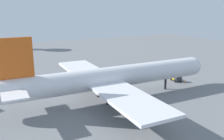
% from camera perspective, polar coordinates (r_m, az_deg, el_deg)
% --- Properties ---
extents(ground_plane, '(253.06, 253.06, 0.00)m').
position_cam_1_polar(ground_plane, '(69.40, 0.00, -6.64)').
color(ground_plane, slate).
extents(cargo_airplane, '(63.26, 53.17, 18.41)m').
position_cam_1_polar(cargo_airplane, '(67.26, -0.30, -1.79)').
color(cargo_airplane, silver).
rests_on(cargo_airplane, ground_plane).
extents(maintenance_van, '(3.12, 4.32, 2.05)m').
position_cam_1_polar(maintenance_van, '(87.81, 14.65, -1.83)').
color(maintenance_van, '#333338').
rests_on(maintenance_van, ground_plane).
extents(safety_cone_nose, '(0.47, 0.47, 0.66)m').
position_cam_1_polar(safety_cone_nose, '(86.70, 16.42, -2.67)').
color(safety_cone_nose, orange).
rests_on(safety_cone_nose, ground_plane).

